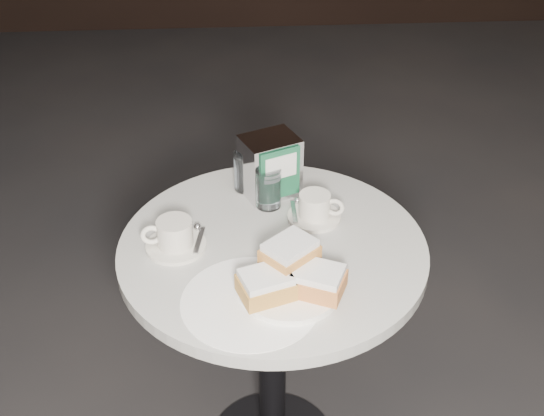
{
  "coord_description": "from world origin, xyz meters",
  "views": [
    {
      "loc": [
        -0.08,
        -1.22,
        1.69
      ],
      "look_at": [
        0.0,
        0.02,
        0.83
      ],
      "focal_mm": 45.0,
      "sensor_mm": 36.0,
      "label": 1
    }
  ],
  "objects_px": {
    "beignet_plate": "(291,278)",
    "napkin_dispenser": "(270,166)",
    "cafe_table": "(273,309)",
    "water_glass_left": "(246,171)",
    "coffee_cup_right": "(315,208)",
    "coffee_cup_left": "(175,236)",
    "water_glass_right": "(268,189)"
  },
  "relations": [
    {
      "from": "cafe_table",
      "to": "coffee_cup_left",
      "type": "xyz_separation_m",
      "value": [
        -0.22,
        0.0,
        0.23
      ]
    },
    {
      "from": "coffee_cup_right",
      "to": "napkin_dispenser",
      "type": "height_order",
      "value": "napkin_dispenser"
    },
    {
      "from": "water_glass_left",
      "to": "cafe_table",
      "type": "bearing_deg",
      "value": -77.9
    },
    {
      "from": "beignet_plate",
      "to": "napkin_dispenser",
      "type": "bearing_deg",
      "value": 92.8
    },
    {
      "from": "beignet_plate",
      "to": "water_glass_right",
      "type": "relative_size",
      "value": 2.34
    },
    {
      "from": "coffee_cup_left",
      "to": "napkin_dispenser",
      "type": "bearing_deg",
      "value": 37.2
    },
    {
      "from": "beignet_plate",
      "to": "napkin_dispenser",
      "type": "distance_m",
      "value": 0.38
    },
    {
      "from": "beignet_plate",
      "to": "coffee_cup_left",
      "type": "bearing_deg",
      "value": 145.71
    },
    {
      "from": "beignet_plate",
      "to": "water_glass_left",
      "type": "xyz_separation_m",
      "value": [
        -0.08,
        0.4,
        0.01
      ]
    },
    {
      "from": "cafe_table",
      "to": "water_glass_left",
      "type": "xyz_separation_m",
      "value": [
        -0.05,
        0.24,
        0.25
      ]
    },
    {
      "from": "cafe_table",
      "to": "coffee_cup_right",
      "type": "xyz_separation_m",
      "value": [
        0.11,
        0.09,
        0.23
      ]
    },
    {
      "from": "cafe_table",
      "to": "napkin_dispenser",
      "type": "height_order",
      "value": "napkin_dispenser"
    },
    {
      "from": "coffee_cup_right",
      "to": "coffee_cup_left",
      "type": "bearing_deg",
      "value": -148.67
    },
    {
      "from": "coffee_cup_right",
      "to": "water_glass_left",
      "type": "xyz_separation_m",
      "value": [
        -0.16,
        0.14,
        0.02
      ]
    },
    {
      "from": "coffee_cup_right",
      "to": "napkin_dispenser",
      "type": "distance_m",
      "value": 0.16
    },
    {
      "from": "water_glass_left",
      "to": "napkin_dispenser",
      "type": "xyz_separation_m",
      "value": [
        0.06,
        -0.02,
        0.03
      ]
    },
    {
      "from": "water_glass_right",
      "to": "napkin_dispenser",
      "type": "xyz_separation_m",
      "value": [
        0.01,
        0.06,
        0.03
      ]
    },
    {
      "from": "cafe_table",
      "to": "water_glass_left",
      "type": "height_order",
      "value": "water_glass_left"
    },
    {
      "from": "coffee_cup_left",
      "to": "coffee_cup_right",
      "type": "bearing_deg",
      "value": 9.9
    },
    {
      "from": "beignet_plate",
      "to": "coffee_cup_left",
      "type": "relative_size",
      "value": 1.54
    },
    {
      "from": "beignet_plate",
      "to": "coffee_cup_left",
      "type": "height_order",
      "value": "beignet_plate"
    },
    {
      "from": "beignet_plate",
      "to": "napkin_dispenser",
      "type": "relative_size",
      "value": 1.44
    },
    {
      "from": "cafe_table",
      "to": "water_glass_left",
      "type": "distance_m",
      "value": 0.35
    },
    {
      "from": "water_glass_left",
      "to": "coffee_cup_left",
      "type": "bearing_deg",
      "value": -125.46
    },
    {
      "from": "coffee_cup_right",
      "to": "water_glass_left",
      "type": "relative_size",
      "value": 1.54
    },
    {
      "from": "beignet_plate",
      "to": "coffee_cup_right",
      "type": "bearing_deg",
      "value": 72.75
    },
    {
      "from": "coffee_cup_left",
      "to": "water_glass_left",
      "type": "relative_size",
      "value": 1.49
    },
    {
      "from": "water_glass_right",
      "to": "water_glass_left",
      "type": "bearing_deg",
      "value": 121.78
    },
    {
      "from": "water_glass_left",
      "to": "water_glass_right",
      "type": "distance_m",
      "value": 0.1
    },
    {
      "from": "beignet_plate",
      "to": "cafe_table",
      "type": "bearing_deg",
      "value": 99.02
    },
    {
      "from": "coffee_cup_left",
      "to": "water_glass_right",
      "type": "distance_m",
      "value": 0.27
    },
    {
      "from": "water_glass_right",
      "to": "coffee_cup_right",
      "type": "bearing_deg",
      "value": -29.74
    }
  ]
}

